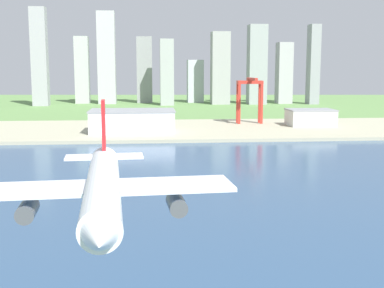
{
  "coord_description": "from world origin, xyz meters",
  "views": [
    {
      "loc": [
        -3.82,
        74.62,
        50.83
      ],
      "look_at": [
        11.45,
        251.61,
        24.45
      ],
      "focal_mm": 47.52,
      "sensor_mm": 36.0,
      "label": 1
    }
  ],
  "objects_px": {
    "airplane_landing": "(103,188)",
    "warehouse_main": "(133,121)",
    "port_crane_red": "(250,91)"
  },
  "relations": [
    {
      "from": "airplane_landing",
      "to": "warehouse_main",
      "type": "bearing_deg",
      "value": 91.19
    },
    {
      "from": "warehouse_main",
      "to": "port_crane_red",
      "type": "bearing_deg",
      "value": 27.55
    },
    {
      "from": "airplane_landing",
      "to": "port_crane_red",
      "type": "distance_m",
      "value": 398.39
    },
    {
      "from": "port_crane_red",
      "to": "warehouse_main",
      "type": "relative_size",
      "value": 0.63
    },
    {
      "from": "port_crane_red",
      "to": "warehouse_main",
      "type": "xyz_separation_m",
      "value": [
        -102.1,
        -53.26,
        -20.02
      ]
    },
    {
      "from": "port_crane_red",
      "to": "warehouse_main",
      "type": "distance_m",
      "value": 116.88
    },
    {
      "from": "port_crane_red",
      "to": "warehouse_main",
      "type": "height_order",
      "value": "port_crane_red"
    },
    {
      "from": "airplane_landing",
      "to": "warehouse_main",
      "type": "distance_m",
      "value": 334.64
    },
    {
      "from": "airplane_landing",
      "to": "port_crane_red",
      "type": "xyz_separation_m",
      "value": [
        95.19,
        386.81,
        -6.09
      ]
    },
    {
      "from": "airplane_landing",
      "to": "port_crane_red",
      "type": "bearing_deg",
      "value": 76.18
    }
  ]
}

